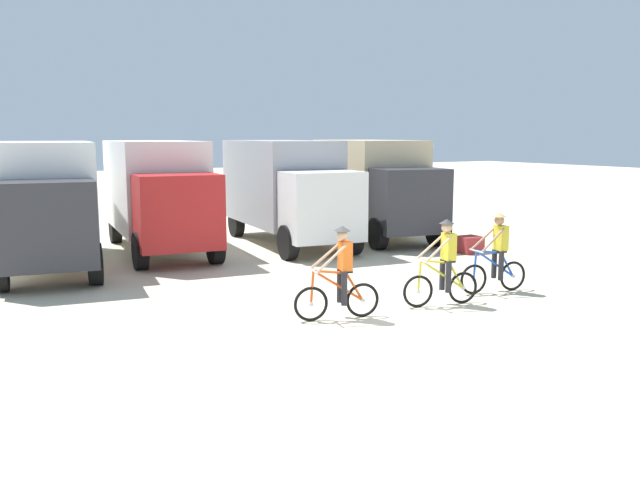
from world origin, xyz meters
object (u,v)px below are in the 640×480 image
(box_truck_white_box, at_px, (158,190))
(supply_crate, at_px, (469,245))
(cyclist_orange_shirt, at_px, (340,276))
(box_truck_tan_camper, at_px, (374,183))
(cyclist_near_camera, at_px, (496,255))
(box_truck_grey_hauler, at_px, (286,187))
(cyclist_cowboy_hat, at_px, (444,266))
(box_truck_avon_van, at_px, (46,198))

(box_truck_white_box, relative_size, supply_crate, 10.15)
(box_truck_white_box, relative_size, cyclist_orange_shirt, 3.82)
(box_truck_tan_camper, distance_m, cyclist_near_camera, 9.01)
(box_truck_grey_hauler, height_order, supply_crate, box_truck_grey_hauler)
(supply_crate, bearing_deg, box_truck_white_box, 147.96)
(box_truck_grey_hauler, relative_size, cyclist_cowboy_hat, 3.82)
(box_truck_white_box, relative_size, cyclist_cowboy_hat, 3.82)
(cyclist_near_camera, bearing_deg, supply_crate, 54.09)
(box_truck_tan_camper, height_order, supply_crate, box_truck_tan_camper)
(cyclist_orange_shirt, bearing_deg, box_truck_tan_camper, 52.17)
(box_truck_grey_hauler, distance_m, box_truck_tan_camper, 3.45)
(cyclist_orange_shirt, bearing_deg, cyclist_cowboy_hat, -3.91)
(cyclist_orange_shirt, relative_size, cyclist_near_camera, 1.00)
(box_truck_tan_camper, xyz_separation_m, cyclist_orange_shirt, (-6.80, -8.75, -1.03))
(box_truck_white_box, relative_size, box_truck_tan_camper, 0.98)
(cyclist_orange_shirt, distance_m, cyclist_near_camera, 4.25)
(cyclist_orange_shirt, distance_m, supply_crate, 8.55)
(box_truck_white_box, height_order, cyclist_cowboy_hat, box_truck_white_box)
(cyclist_orange_shirt, relative_size, supply_crate, 2.65)
(cyclist_cowboy_hat, bearing_deg, cyclist_orange_shirt, 176.09)
(box_truck_grey_hauler, bearing_deg, box_truck_tan_camper, 0.57)
(box_truck_tan_camper, xyz_separation_m, supply_crate, (0.51, -4.35, -1.62))
(box_truck_tan_camper, bearing_deg, box_truck_grey_hauler, -179.43)
(cyclist_cowboy_hat, bearing_deg, box_truck_tan_camper, 63.92)
(cyclist_orange_shirt, bearing_deg, supply_crate, 31.06)
(box_truck_avon_van, relative_size, cyclist_orange_shirt, 3.86)
(cyclist_orange_shirt, height_order, supply_crate, cyclist_orange_shirt)
(box_truck_grey_hauler, bearing_deg, supply_crate, -47.43)
(box_truck_white_box, distance_m, box_truck_grey_hauler, 4.09)
(box_truck_tan_camper, height_order, cyclist_cowboy_hat, box_truck_tan_camper)
(box_truck_white_box, bearing_deg, box_truck_avon_van, -162.25)
(cyclist_cowboy_hat, bearing_deg, box_truck_white_box, 108.04)
(box_truck_avon_van, xyz_separation_m, cyclist_orange_shirt, (4.02, -8.34, -1.03))
(cyclist_orange_shirt, bearing_deg, box_truck_grey_hauler, 69.02)
(box_truck_grey_hauler, relative_size, box_truck_tan_camper, 0.98)
(cyclist_cowboy_hat, bearing_deg, cyclist_near_camera, 10.58)
(box_truck_avon_van, relative_size, cyclist_near_camera, 3.86)
(cyclist_orange_shirt, xyz_separation_m, cyclist_near_camera, (4.25, 0.17, 0.00))
(box_truck_avon_van, bearing_deg, cyclist_orange_shirt, -64.25)
(cyclist_near_camera, relative_size, supply_crate, 2.65)
(cyclist_near_camera, bearing_deg, box_truck_white_box, 118.11)
(box_truck_tan_camper, height_order, cyclist_near_camera, box_truck_tan_camper)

